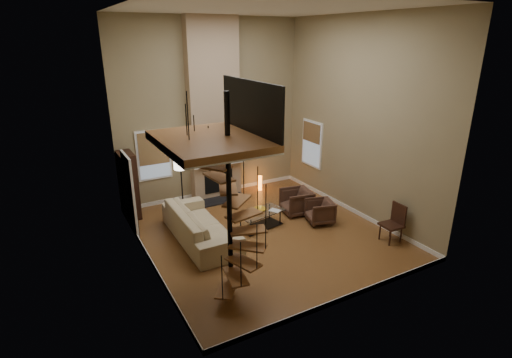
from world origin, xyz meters
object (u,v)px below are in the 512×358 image
armchair_near (299,201)px  accent_lamp (260,183)px  hutch (129,185)px  floor_lamp (181,168)px  armchair_far (322,211)px  coffee_table (261,218)px  side_chair (394,221)px  sofa (199,225)px

armchair_near → accent_lamp: size_ratio=1.65×
armchair_near → accent_lamp: (-0.09, 2.16, -0.10)m
hutch → floor_lamp: hutch is taller
armchair_far → accent_lamp: 3.05m
coffee_table → armchair_far: bearing=-20.2°
hutch → armchair_far: (4.53, -3.04, -0.60)m
armchair_near → floor_lamp: bearing=-107.3°
hutch → floor_lamp: bearing=-25.0°
armchair_near → armchair_far: size_ratio=1.16×
floor_lamp → armchair_near: bearing=-27.1°
hutch → accent_lamp: hutch is taller
hutch → side_chair: size_ratio=1.87×
hutch → accent_lamp: size_ratio=3.79×
accent_lamp → side_chair: size_ratio=0.49×
sofa → coffee_table: 1.70m
armchair_far → floor_lamp: 4.13m
sofa → side_chair: 4.92m
armchair_near → hutch: bearing=-106.7°
hutch → floor_lamp: size_ratio=1.11×
sofa → coffee_table: size_ratio=2.10×
floor_lamp → accent_lamp: size_ratio=3.42×
accent_lamp → sofa: bearing=-143.4°
sofa → side_chair: size_ratio=2.91×
armchair_far → accent_lamp: (-0.26, 3.04, -0.10)m
coffee_table → floor_lamp: (-1.56, 1.82, 1.13)m
armchair_near → coffee_table: bearing=-69.1°
hutch → armchair_far: bearing=-33.9°
hutch → accent_lamp: (4.26, -0.01, -0.70)m
armchair_near → armchair_far: 0.90m
hutch → armchair_near: (4.36, -2.16, -0.60)m
sofa → side_chair: bearing=-119.5°
accent_lamp → side_chair: bearing=-75.5°
coffee_table → floor_lamp: bearing=130.5°
accent_lamp → side_chair: 4.88m
armchair_far → coffee_table: armchair_far is taller
armchair_near → floor_lamp: 3.54m
hutch → accent_lamp: bearing=-0.1°
side_chair → armchair_far: bearing=119.8°
sofa → coffee_table: sofa is taller
armchair_near → side_chair: bearing=33.6°
armchair_far → side_chair: 1.94m
hutch → coffee_table: 3.86m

